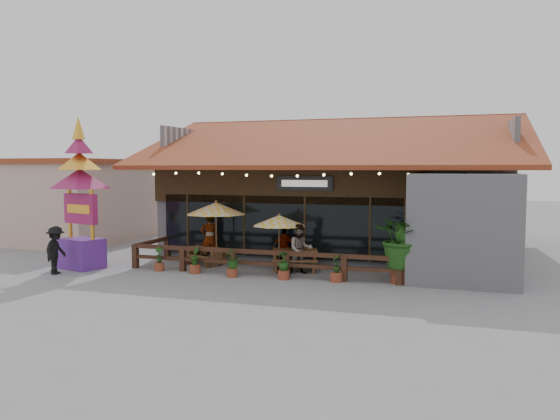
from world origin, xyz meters
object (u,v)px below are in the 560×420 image
(umbrella_right, at_px, (279,221))
(picnic_table_left, at_px, (205,253))
(picnic_table_right, at_px, (295,256))
(thai_sign_tower, at_px, (80,183))
(pedestrian, at_px, (56,250))
(umbrella_left, at_px, (216,209))
(tropical_plant, at_px, (402,239))

(umbrella_right, bearing_deg, picnic_table_left, 173.08)
(umbrella_right, relative_size, picnic_table_left, 1.27)
(picnic_table_right, height_order, thai_sign_tower, thai_sign_tower)
(pedestrian, bearing_deg, picnic_table_left, -62.48)
(umbrella_left, xyz_separation_m, picnic_table_right, (3.21, -0.11, -1.68))
(picnic_table_left, distance_m, thai_sign_tower, 5.38)
(umbrella_left, distance_m, thai_sign_tower, 5.16)
(thai_sign_tower, height_order, tropical_plant, thai_sign_tower)
(picnic_table_left, height_order, pedestrian, pedestrian)
(picnic_table_left, bearing_deg, picnic_table_right, -1.81)
(umbrella_left, xyz_separation_m, thai_sign_tower, (-4.61, -2.10, 1.02))
(thai_sign_tower, bearing_deg, pedestrian, -96.19)
(tropical_plant, bearing_deg, picnic_table_right, 165.94)
(umbrella_right, distance_m, pedestrian, 8.06)
(umbrella_left, bearing_deg, picnic_table_left, 179.73)
(picnic_table_left, bearing_deg, thai_sign_tower, -152.97)
(pedestrian, bearing_deg, umbrella_right, -78.99)
(thai_sign_tower, bearing_deg, tropical_plant, 4.84)
(umbrella_left, relative_size, tropical_plant, 1.00)
(picnic_table_left, bearing_deg, pedestrian, -141.76)
(umbrella_left, distance_m, picnic_table_right, 3.63)
(picnic_table_right, xyz_separation_m, tropical_plant, (3.94, -0.99, 0.93))
(umbrella_left, xyz_separation_m, umbrella_right, (2.69, -0.38, -0.35))
(picnic_table_left, distance_m, tropical_plant, 7.78)
(picnic_table_left, bearing_deg, tropical_plant, -8.22)
(umbrella_left, relative_size, pedestrian, 1.49)
(umbrella_right, bearing_deg, picnic_table_right, 27.17)
(tropical_plant, bearing_deg, umbrella_right, 170.87)
(picnic_table_left, distance_m, picnic_table_right, 3.71)
(thai_sign_tower, bearing_deg, umbrella_left, 24.47)
(picnic_table_left, xyz_separation_m, picnic_table_right, (3.70, -0.12, 0.07))
(umbrella_left, bearing_deg, tropical_plant, -8.76)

